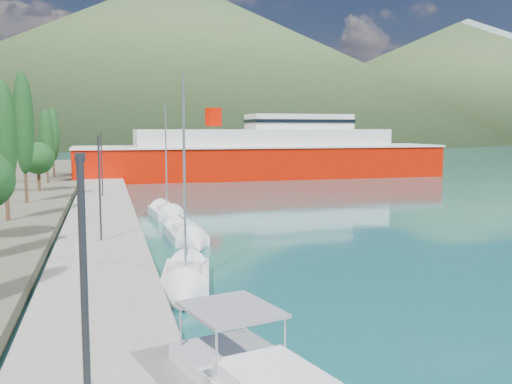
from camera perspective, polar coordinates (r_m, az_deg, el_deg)
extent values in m
plane|color=#165455|center=(139.09, -11.23, 3.21)|extent=(1400.00, 1400.00, 0.00)
cube|color=gray|center=(45.16, -15.12, -2.61)|extent=(5.00, 88.00, 0.80)
cone|color=gray|center=(709.08, -7.70, 12.96)|extent=(760.00, 760.00, 180.00)
cone|color=gray|center=(755.22, 20.22, 10.70)|extent=(640.00, 640.00, 140.00)
cone|color=#3A502A|center=(424.44, -8.32, 13.05)|extent=(480.00, 480.00, 115.00)
cone|color=#3A502A|center=(482.18, 19.46, 10.45)|extent=(420.00, 420.00, 90.00)
cylinder|color=#47301E|center=(44.56, -23.61, -1.22)|extent=(0.30, 0.30, 2.20)
ellipsoid|color=#153E17|center=(44.23, -23.89, 5.21)|extent=(1.80, 1.80, 7.79)
cylinder|color=#47301E|center=(54.62, -21.99, 0.33)|extent=(0.30, 0.30, 2.55)
ellipsoid|color=#153E17|center=(54.37, -22.25, 6.42)|extent=(1.80, 1.80, 9.05)
cylinder|color=#47301E|center=(64.59, -20.88, 1.04)|extent=(0.36, 0.36, 2.12)
sphere|color=#153E17|center=(64.43, -20.97, 3.17)|extent=(3.39, 3.39, 3.39)
cylinder|color=#47301E|center=(73.98, -20.12, 1.62)|extent=(0.30, 0.30, 1.94)
ellipsoid|color=#153E17|center=(73.78, -20.25, 5.03)|extent=(1.80, 1.80, 6.88)
cylinder|color=#47301E|center=(82.90, -19.56, 2.15)|extent=(0.30, 0.30, 2.09)
ellipsoid|color=#153E17|center=(82.72, -19.68, 5.43)|extent=(1.80, 1.80, 7.40)
cylinder|color=#2D2D33|center=(9.71, -16.63, -14.68)|extent=(0.12, 0.12, 6.00)
cube|color=#2D2D33|center=(9.34, -17.16, 3.36)|extent=(0.15, 0.50, 0.12)
cylinder|color=#2D2D33|center=(33.91, -15.36, 0.27)|extent=(0.12, 0.12, 6.00)
cube|color=#2D2D33|center=(33.99, -15.50, 5.35)|extent=(0.15, 0.50, 0.12)
cylinder|color=#2D2D33|center=(56.96, -15.16, 2.64)|extent=(0.12, 0.12, 6.00)
cube|color=#2D2D33|center=(57.11, -15.25, 5.66)|extent=(0.15, 0.50, 0.12)
cube|color=silver|center=(13.99, 2.34, -18.42)|extent=(2.70, 3.46, 0.38)
cube|color=slate|center=(15.59, -2.49, -11.64)|extent=(2.77, 3.06, 0.10)
cube|color=silver|center=(27.15, -7.01, -8.68)|extent=(3.02, 5.52, 0.84)
cube|color=silver|center=(26.68, -7.05, -7.72)|extent=(1.63, 2.29, 0.33)
cylinder|color=silver|center=(25.98, -7.18, 1.48)|extent=(0.12, 0.12, 8.83)
cone|color=silver|center=(23.94, -7.34, -10.75)|extent=(2.53, 2.78, 2.14)
cube|color=silver|center=(38.19, -7.17, -4.30)|extent=(2.38, 6.00, 0.84)
cube|color=silver|center=(37.71, -7.08, -3.58)|extent=(1.38, 2.42, 0.32)
cylinder|color=silver|center=(37.18, -7.18, 3.99)|extent=(0.12, 0.12, 10.21)
cone|color=silver|center=(34.53, -6.07, -5.42)|extent=(2.25, 2.85, 2.14)
cube|color=silver|center=(47.82, -8.96, -2.17)|extent=(2.70, 5.29, 0.87)
cube|color=silver|center=(47.40, -8.90, -1.53)|extent=(1.53, 2.16, 0.34)
cylinder|color=silver|center=(47.02, -8.98, 3.58)|extent=(0.12, 0.12, 8.75)
cone|color=silver|center=(44.65, -8.15, -2.76)|extent=(2.45, 2.58, 2.24)
cube|color=#BE1001|center=(85.24, 0.69, 2.83)|extent=(54.25, 11.87, 5.23)
cube|color=silver|center=(85.13, 0.69, 4.59)|extent=(54.63, 12.21, 0.28)
cube|color=silver|center=(85.10, 0.69, 5.34)|extent=(37.45, 9.76, 2.80)
cube|color=silver|center=(86.82, 4.27, 7.00)|extent=(15.24, 7.13, 2.24)
cylinder|color=#BE1001|center=(83.33, -4.28, 7.48)|extent=(2.43, 2.43, 2.61)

